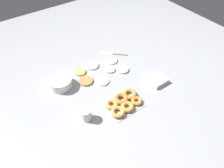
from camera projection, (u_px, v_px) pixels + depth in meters
ground_plane at (110, 81)px, 1.61m from camera, size 3.00×3.00×0.00m
pancake_0 at (110, 69)px, 1.70m from camera, size 0.09×0.09×0.02m
pancake_1 at (80, 72)px, 1.68m from camera, size 0.10×0.10×0.01m
pancake_2 at (111, 61)px, 1.79m from camera, size 0.10×0.10×0.01m
pancake_3 at (92, 66)px, 1.74m from camera, size 0.11×0.11×0.01m
pancake_4 at (86, 81)px, 1.61m from camera, size 0.11×0.11×0.02m
pancake_5 at (123, 69)px, 1.70m from camera, size 0.10×0.10×0.02m
pancake_6 at (102, 81)px, 1.60m from camera, size 0.10×0.10×0.01m
donut_tray at (124, 103)px, 1.44m from camera, size 0.27×0.20×0.04m
batter_bowl at (61, 83)px, 1.55m from camera, size 0.18×0.18×0.07m
container_stack at (157, 80)px, 1.60m from camera, size 0.14×0.12×0.04m
paper_cup at (86, 115)px, 1.34m from camera, size 0.07×0.07×0.09m
spatula at (109, 54)px, 1.86m from camera, size 0.21×0.21×0.01m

